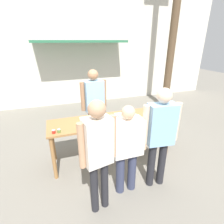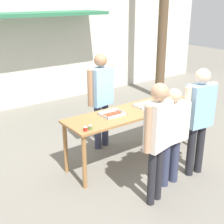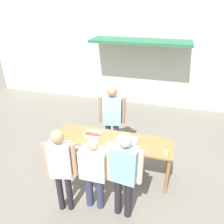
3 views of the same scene
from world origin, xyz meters
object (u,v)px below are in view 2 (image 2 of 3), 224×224
food_tray_sausages (112,114)px  person_customer_holding_hotdog (157,134)px  person_server_behind_table (101,93)px  food_tray_buns (146,105)px  person_customer_waiting_in_line (172,130)px  beer_cup (189,99)px  person_customer_with_cup (199,114)px  condiment_jar_ketchup (90,127)px  condiment_jar_mustard (85,129)px

food_tray_sausages → person_customer_holding_hotdog: 1.24m
person_server_behind_table → person_customer_holding_hotdog: (-0.39, -1.90, -0.03)m
food_tray_buns → person_customer_waiting_in_line: size_ratio=0.28×
person_server_behind_table → person_customer_holding_hotdog: person_server_behind_table is taller
person_server_behind_table → beer_cup: bearing=-46.2°
food_tray_sausages → person_customer_with_cup: 1.41m
food_tray_sausages → food_tray_buns: 0.77m
food_tray_sausages → person_customer_waiting_in_line: (0.37, -1.02, -0.03)m
person_customer_with_cup → food_tray_buns: bearing=-74.9°
food_tray_sausages → food_tray_buns: food_tray_buns is taller
food_tray_buns → person_customer_holding_hotdog: bearing=-126.8°
beer_cup → person_customer_with_cup: bearing=-130.7°
food_tray_sausages → beer_cup: (1.59, -0.29, 0.03)m
person_server_behind_table → person_customer_holding_hotdog: size_ratio=1.04×
condiment_jar_ketchup → person_customer_waiting_in_line: bearing=-36.1°
food_tray_sausages → person_customer_with_cup: person_customer_with_cup is taller
person_server_behind_table → person_customer_with_cup: (0.68, -1.73, -0.03)m
person_customer_holding_hotdog → person_customer_with_cup: size_ratio=0.99×
food_tray_sausages → condiment_jar_mustard: 0.77m
food_tray_buns → beer_cup: beer_cup is taller
food_tray_sausages → condiment_jar_mustard: condiment_jar_mustard is taller
food_tray_sausages → food_tray_buns: size_ratio=0.88×
condiment_jar_mustard → food_tray_sausages: bearing=23.0°
food_tray_sausages → person_customer_holding_hotdog: size_ratio=0.22×
food_tray_sausages → person_customer_holding_hotdog: bearing=-96.9°
person_server_behind_table → condiment_jar_mustard: bearing=-144.8°
person_customer_holding_hotdog → person_customer_waiting_in_line: (0.52, 0.21, -0.16)m
food_tray_buns → condiment_jar_ketchup: size_ratio=6.89×
condiment_jar_mustard → person_customer_holding_hotdog: 1.09m
person_server_behind_table → person_customer_waiting_in_line: 1.71m
food_tray_buns → person_customer_waiting_in_line: person_customer_waiting_in_line is taller
condiment_jar_mustard → person_customer_with_cup: size_ratio=0.04×
condiment_jar_ketchup → person_customer_holding_hotdog: (0.47, -0.93, 0.11)m
beer_cup → condiment_jar_ketchup: bearing=-179.7°
condiment_jar_ketchup → person_customer_waiting_in_line: size_ratio=0.04×
food_tray_buns → condiment_jar_mustard: 1.51m
food_tray_sausages → condiment_jar_ketchup: 0.69m
food_tray_sausages → beer_cup: size_ratio=3.95×
beer_cup → person_customer_waiting_in_line: bearing=-149.1°
food_tray_sausages → person_customer_waiting_in_line: size_ratio=0.25×
condiment_jar_ketchup → beer_cup: 2.21m
beer_cup → person_customer_holding_hotdog: 1.98m
condiment_jar_ketchup → food_tray_buns: bearing=12.2°
food_tray_sausages → person_customer_with_cup: bearing=-48.8°
food_tray_sausages → condiment_jar_ketchup: (-0.62, -0.30, 0.02)m
condiment_jar_ketchup → food_tray_sausages: bearing=25.7°
food_tray_buns → condiment_jar_ketchup: 1.42m
condiment_jar_mustard → beer_cup: 2.30m
condiment_jar_mustard → condiment_jar_ketchup: bearing=1.2°
condiment_jar_mustard → condiment_jar_ketchup: (0.09, 0.00, 0.00)m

